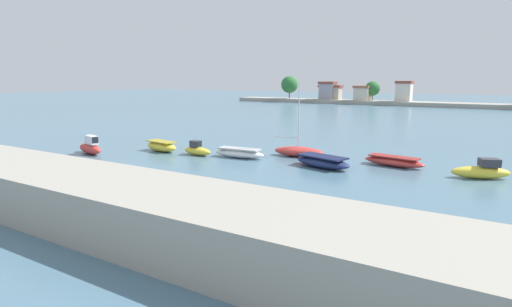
% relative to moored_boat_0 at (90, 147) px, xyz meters
% --- Properties ---
extents(ground_plane, '(400.00, 400.00, 0.00)m').
position_rel_moored_boat_0_xyz_m(ground_plane, '(8.90, -5.24, -0.70)').
color(ground_plane, slate).
extents(seawall_embankment, '(78.73, 5.71, 2.62)m').
position_rel_moored_boat_0_xyz_m(seawall_embankment, '(8.90, -12.86, 0.61)').
color(seawall_embankment, '#9E998C').
rests_on(seawall_embankment, ground).
extents(moored_boat_0, '(4.43, 2.21, 1.94)m').
position_rel_moored_boat_0_xyz_m(moored_boat_0, '(0.00, 0.00, 0.00)').
color(moored_boat_0, '#C63833').
rests_on(moored_boat_0, ground).
extents(moored_boat_1, '(4.53, 2.30, 1.10)m').
position_rel_moored_boat_0_xyz_m(moored_boat_1, '(5.18, 4.92, -0.16)').
color(moored_boat_1, yellow).
rests_on(moored_boat_1, ground).
extents(moored_boat_2, '(3.50, 1.40, 1.47)m').
position_rel_moored_boat_0_xyz_m(moored_boat_2, '(9.85, 5.18, -0.18)').
color(moored_boat_2, yellow).
rests_on(moored_boat_2, ground).
extents(moored_boat_3, '(5.43, 1.95, 0.94)m').
position_rel_moored_boat_0_xyz_m(moored_boat_3, '(14.23, 6.29, -0.25)').
color(moored_boat_3, white).
rests_on(moored_boat_3, ground).
extents(moored_boat_4, '(5.28, 2.61, 7.35)m').
position_rel_moored_boat_0_xyz_m(moored_boat_4, '(19.00, 9.86, -0.19)').
color(moored_boat_4, '#C63833').
rests_on(moored_boat_4, ground).
extents(moored_boat_5, '(5.78, 3.45, 1.02)m').
position_rel_moored_boat_0_xyz_m(moored_boat_5, '(22.91, 6.36, -0.21)').
color(moored_boat_5, navy).
rests_on(moored_boat_5, ground).
extents(moored_boat_6, '(5.52, 2.31, 0.89)m').
position_rel_moored_boat_0_xyz_m(moored_boat_6, '(28.17, 10.08, -0.27)').
color(moored_boat_6, '#C63833').
rests_on(moored_boat_6, ground).
extents(moored_boat_7, '(4.49, 2.82, 1.59)m').
position_rel_moored_boat_0_xyz_m(moored_boat_7, '(35.03, 8.98, -0.10)').
color(moored_boat_7, yellow).
rests_on(moored_boat_7, ground).
extents(mooring_buoy_1, '(0.25, 0.25, 0.25)m').
position_rel_moored_boat_0_xyz_m(mooring_buoy_1, '(-0.80, 10.11, -0.57)').
color(mooring_buoy_1, red).
rests_on(mooring_buoy_1, ground).
extents(distant_shoreline, '(101.39, 7.88, 8.46)m').
position_rel_moored_boat_0_xyz_m(distant_shoreline, '(2.99, 95.37, 1.53)').
color(distant_shoreline, '#9E998C').
rests_on(distant_shoreline, ground).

